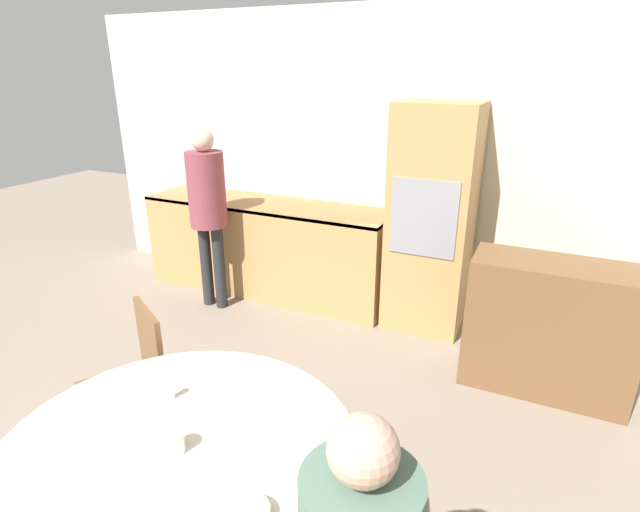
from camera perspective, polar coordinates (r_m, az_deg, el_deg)
wall_back at (r=4.47m, az=10.61°, el=10.17°), size 6.72×0.05×2.60m
kitchen_counter at (r=4.88m, az=-6.03°, el=1.11°), size 2.42×0.60×0.90m
oven_unit at (r=4.18m, az=12.64°, el=4.03°), size 0.64×0.59×1.86m
sideboard at (r=3.72m, az=24.68°, el=-7.44°), size 1.06×0.45×0.93m
dining_table at (r=2.23m, az=-15.50°, el=-24.69°), size 1.38×1.38×0.76m
chair_far_left at (r=3.00m, az=-20.28°, el=-12.74°), size 0.55×0.55×0.89m
person_standing at (r=4.48m, az=-12.74°, el=6.20°), size 0.33×0.33×1.62m
cup at (r=2.05m, az=-16.42°, el=-19.70°), size 0.08×0.08×0.09m
salt_shaker at (r=2.31m, az=-16.75°, el=-14.44°), size 0.03×0.03×0.09m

